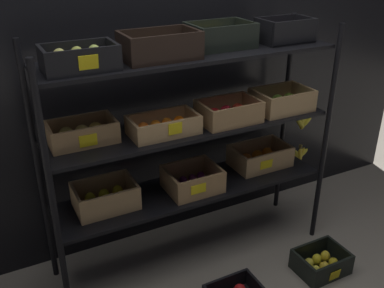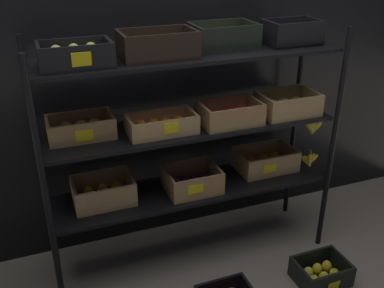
{
  "view_description": "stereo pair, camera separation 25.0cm",
  "coord_description": "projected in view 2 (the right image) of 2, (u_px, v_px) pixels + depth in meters",
  "views": [
    {
      "loc": [
        -1.03,
        -2.01,
        1.86
      ],
      "look_at": [
        0.0,
        0.0,
        0.79
      ],
      "focal_mm": 40.81,
      "sensor_mm": 36.0,
      "label": 1
    },
    {
      "loc": [
        -0.8,
        -2.11,
        1.86
      ],
      "look_at": [
        0.0,
        0.0,
        0.79
      ],
      "focal_mm": 40.81,
      "sensor_mm": 36.0,
      "label": 2
    }
  ],
  "objects": [
    {
      "name": "crate_ground_lemon",
      "position": [
        321.0,
        273.0,
        2.59
      ],
      "size": [
        0.31,
        0.24,
        0.14
      ],
      "color": "black",
      "rests_on": "ground_plane"
    },
    {
      "name": "storefront_wall",
      "position": [
        168.0,
        43.0,
        2.63
      ],
      "size": [
        4.05,
        0.12,
        2.57
      ],
      "primitive_type": "cube",
      "color": "black",
      "rests_on": "ground_plane"
    },
    {
      "name": "ground_plane",
      "position": [
        192.0,
        253.0,
        2.84
      ],
      "size": [
        10.0,
        10.0,
        0.0
      ],
      "primitive_type": "plane",
      "color": "gray"
    },
    {
      "name": "display_rack",
      "position": [
        194.0,
        120.0,
        2.44
      ],
      "size": [
        1.79,
        0.44,
        1.45
      ],
      "color": "black",
      "rests_on": "ground_plane"
    }
  ]
}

